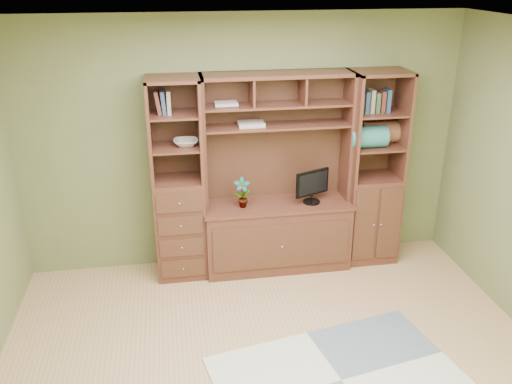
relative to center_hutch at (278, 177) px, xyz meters
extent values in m
cube|color=tan|center=(-0.31, -1.73, -1.02)|extent=(4.60, 4.10, 0.04)
cube|color=white|center=(-0.31, -1.73, 1.58)|extent=(4.60, 4.10, 0.04)
cube|color=olive|center=(-0.31, 0.27, 0.28)|extent=(4.50, 0.04, 2.60)
cube|color=#51281C|center=(0.00, 0.00, 0.00)|extent=(1.54, 0.53, 2.05)
cube|color=#51281C|center=(-1.00, 0.04, 0.00)|extent=(0.50, 0.45, 2.05)
cube|color=#51281C|center=(1.02, 0.04, 0.00)|extent=(0.55, 0.45, 2.05)
cube|color=#979C9C|center=(0.15, -1.82, -1.02)|extent=(2.11, 1.61, 0.01)
cube|color=black|center=(0.35, -0.03, -0.05)|extent=(0.43, 0.31, 0.48)
imported|color=#9F5035|center=(-0.37, -0.03, -0.14)|extent=(0.17, 0.11, 0.31)
cube|color=#B0A096|center=(-0.26, 0.09, 0.54)|extent=(0.26, 0.19, 0.04)
imported|color=beige|center=(-0.90, 0.04, 0.39)|extent=(0.24, 0.24, 0.06)
cube|color=#2C746E|center=(0.91, -0.01, 0.37)|extent=(0.38, 0.22, 0.22)
cube|color=brown|center=(1.10, 0.12, 0.38)|extent=(0.41, 0.23, 0.23)
camera|label=1|loc=(-1.06, -4.98, 1.97)|focal=38.00mm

